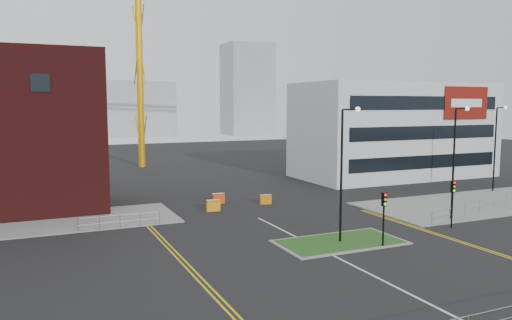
{
  "coord_description": "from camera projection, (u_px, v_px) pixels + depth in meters",
  "views": [
    {
      "loc": [
        -16.63,
        -19.76,
        9.33
      ],
      "look_at": [
        -0.82,
        15.67,
        5.0
      ],
      "focal_mm": 35.0,
      "sensor_mm": 36.0,
      "label": 1
    }
  ],
  "objects": [
    {
      "name": "barrier_left",
      "position": [
        213.0,
        205.0,
        43.74
      ],
      "size": [
        1.24,
        0.52,
        1.01
      ],
      "color": "orange",
      "rests_on": "ground"
    },
    {
      "name": "ground",
      "position": [
        394.0,
        286.0,
        25.7
      ],
      "size": [
        200.0,
        200.0,
        0.0
      ],
      "primitive_type": "plane",
      "color": "black",
      "rests_on": "ground"
    },
    {
      "name": "centre_line",
      "position": [
        370.0,
        274.0,
        27.51
      ],
      "size": [
        0.15,
        30.0,
        0.01
      ],
      "primitive_type": "cube",
      "color": "silver",
      "rests_on": "ground"
    },
    {
      "name": "railing_right",
      "position": [
        494.0,
        201.0,
        44.35
      ],
      "size": [
        19.05,
        5.05,
        1.1
      ],
      "color": "gray",
      "rests_on": "ground"
    },
    {
      "name": "traffic_light_island",
      "position": [
        384.0,
        209.0,
        32.46
      ],
      "size": [
        0.28,
        0.33,
        3.65
      ],
      "color": "black",
      "rests_on": "ground"
    },
    {
      "name": "pavement_right",
      "position": [
        482.0,
        203.0,
        47.31
      ],
      "size": [
        24.0,
        10.0,
        0.12
      ],
      "primitive_type": "cube",
      "color": "slate",
      "rests_on": "ground"
    },
    {
      "name": "railing_front",
      "position": [
        492.0,
        317.0,
        20.17
      ],
      "size": [
        24.05,
        0.05,
        1.1
      ],
      "color": "gray",
      "rests_on": "ground"
    },
    {
      "name": "grass_island",
      "position": [
        340.0,
        242.0,
        33.76
      ],
      "size": [
        8.0,
        4.0,
        0.12
      ],
      "primitive_type": "cube",
      "color": "#1D4818",
      "rests_on": "ground"
    },
    {
      "name": "skyline_c",
      "position": [
        247.0,
        89.0,
        155.82
      ],
      "size": [
        14.0,
        12.0,
        28.0
      ],
      "primitive_type": "cube",
      "color": "gray",
      "rests_on": "ground"
    },
    {
      "name": "streetlamp_island",
      "position": [
        344.0,
        163.0,
        33.26
      ],
      "size": [
        1.46,
        0.36,
        9.18
      ],
      "color": "black",
      "rests_on": "ground"
    },
    {
      "name": "island_kerb",
      "position": [
        340.0,
        242.0,
        33.77
      ],
      "size": [
        8.6,
        4.6,
        0.08
      ],
      "primitive_type": "cube",
      "color": "slate",
      "rests_on": "ground"
    },
    {
      "name": "yellow_right_a",
      "position": [
        446.0,
        238.0,
        34.99
      ],
      "size": [
        0.12,
        20.0,
        0.01
      ],
      "primitive_type": "cube",
      "color": "gold",
      "rests_on": "ground"
    },
    {
      "name": "office_block",
      "position": [
        394.0,
        130.0,
        64.59
      ],
      "size": [
        25.0,
        12.2,
        12.0
      ],
      "color": "silver",
      "rests_on": "ground"
    },
    {
      "name": "traffic_light_right",
      "position": [
        453.0,
        195.0,
        37.52
      ],
      "size": [
        0.28,
        0.33,
        3.65
      ],
      "color": "black",
      "rests_on": "ground"
    },
    {
      "name": "yellow_right_b",
      "position": [
        449.0,
        237.0,
        35.11
      ],
      "size": [
        0.12,
        20.0,
        0.01
      ],
      "primitive_type": "cube",
      "color": "gold",
      "rests_on": "ground"
    },
    {
      "name": "streetlamp_right_near",
      "position": [
        456.0,
        154.0,
        39.93
      ],
      "size": [
        1.46,
        0.36,
        9.18
      ],
      "color": "black",
      "rests_on": "ground"
    },
    {
      "name": "skyline_b",
      "position": [
        132.0,
        109.0,
        146.85
      ],
      "size": [
        24.0,
        12.0,
        16.0
      ],
      "primitive_type": "cube",
      "color": "gray",
      "rests_on": "ground"
    },
    {
      "name": "barrier_mid",
      "position": [
        266.0,
        199.0,
        46.82
      ],
      "size": [
        1.11,
        0.55,
        0.89
      ],
      "color": "orange",
      "rests_on": "ground"
    },
    {
      "name": "streetlamp_right_far",
      "position": [
        497.0,
        142.0,
        52.86
      ],
      "size": [
        1.46,
        0.36,
        9.18
      ],
      "color": "black",
      "rests_on": "ground"
    },
    {
      "name": "yellow_left_a",
      "position": [
        173.0,
        254.0,
        31.13
      ],
      "size": [
        0.12,
        24.0,
        0.01
      ],
      "primitive_type": "cube",
      "color": "gold",
      "rests_on": "ground"
    },
    {
      "name": "barrier_right",
      "position": [
        218.0,
        198.0,
        47.02
      ],
      "size": [
        1.19,
        0.44,
        0.99
      ],
      "color": "#E7430C",
      "rests_on": "ground"
    },
    {
      "name": "railing_left",
      "position": [
        120.0,
        219.0,
        37.5
      ],
      "size": [
        6.05,
        0.05,
        1.1
      ],
      "color": "gray",
      "rests_on": "ground"
    },
    {
      "name": "skyline_d",
      "position": [
        65.0,
        116.0,
        148.86
      ],
      "size": [
        30.0,
        12.0,
        12.0
      ],
      "primitive_type": "cube",
      "color": "gray",
      "rests_on": "ground"
    },
    {
      "name": "yellow_left_b",
      "position": [
        178.0,
        254.0,
        31.25
      ],
      "size": [
        0.12,
        24.0,
        0.01
      ],
      "primitive_type": "cube",
      "color": "gold",
      "rests_on": "ground"
    }
  ]
}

